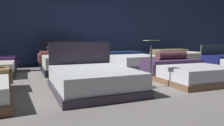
% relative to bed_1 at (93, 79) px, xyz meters
% --- Properties ---
extents(ground_plane, '(18.00, 18.00, 0.02)m').
position_rel_bed_1_xyz_m(ground_plane, '(1.20, 1.43, -0.24)').
color(ground_plane, gray).
extents(showroom_back_wall, '(18.00, 0.06, 3.50)m').
position_rel_bed_1_xyz_m(showroom_back_wall, '(1.20, 4.59, 1.52)').
color(showroom_back_wall, navy).
rests_on(showroom_back_wall, ground_plane).
extents(bed_1, '(1.56, 1.93, 0.95)m').
position_rel_bed_1_xyz_m(bed_1, '(0.00, 0.00, 0.00)').
color(bed_1, '#352C3A').
rests_on(bed_1, ground_plane).
extents(bed_2, '(1.65, 1.96, 0.70)m').
position_rel_bed_1_xyz_m(bed_2, '(2.40, 0.08, 0.00)').
color(bed_2, brown).
rests_on(bed_2, ground_plane).
extents(bed_5, '(1.73, 2.16, 1.01)m').
position_rel_bed_1_xyz_m(bed_5, '(0.07, 2.91, 0.06)').
color(bed_5, black).
rests_on(bed_5, ground_plane).
extents(bed_6, '(1.66, 2.13, 0.54)m').
position_rel_bed_1_xyz_m(bed_6, '(2.34, 2.84, 0.01)').
color(bed_6, '#525A5D').
rests_on(bed_6, ground_plane).
extents(bed_7, '(1.66, 1.96, 0.58)m').
position_rel_bed_1_xyz_m(bed_7, '(4.63, 2.91, 0.04)').
color(bed_7, '#4B5652').
rests_on(bed_7, ground_plane).
extents(price_sign, '(0.28, 0.24, 1.00)m').
position_rel_bed_1_xyz_m(price_sign, '(1.20, -0.23, 0.16)').
color(price_sign, '#3F3F44').
rests_on(price_sign, ground_plane).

